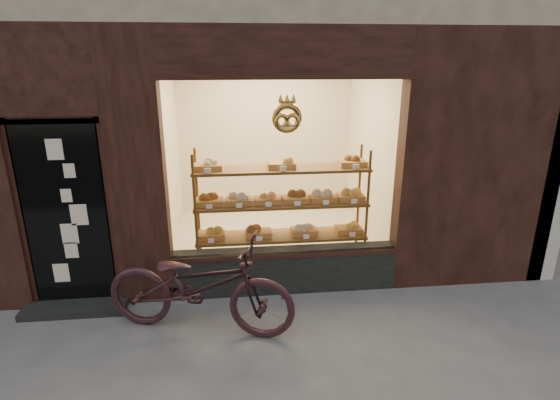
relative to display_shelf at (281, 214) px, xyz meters
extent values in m
cube|color=black|center=(0.00, -0.42, -0.58)|extent=(2.70, 0.25, 0.55)
cube|color=black|center=(-2.45, -0.49, 0.25)|extent=(0.90, 0.04, 2.15)
cube|color=black|center=(-2.45, -0.65, -0.81)|extent=(1.15, 0.35, 0.08)
torus|color=gold|center=(0.00, -0.53, 1.30)|extent=(0.33, 0.07, 0.33)
cube|color=brown|center=(0.00, 0.00, -0.80)|extent=(2.20, 0.45, 0.04)
cube|color=brown|center=(0.00, 0.00, -0.30)|extent=(2.20, 0.45, 0.03)
cube|color=brown|center=(0.00, 0.00, 0.15)|extent=(2.20, 0.45, 0.04)
cube|color=brown|center=(0.00, 0.00, 0.60)|extent=(2.20, 0.45, 0.04)
cylinder|color=brown|center=(-1.07, -0.19, 0.00)|extent=(0.04, 0.04, 1.70)
cylinder|color=brown|center=(1.07, -0.19, 0.00)|extent=(0.04, 0.04, 1.70)
cylinder|color=brown|center=(-1.07, 0.20, 0.00)|extent=(0.04, 0.04, 1.70)
cylinder|color=brown|center=(1.07, 0.20, 0.00)|extent=(0.04, 0.04, 1.70)
cube|color=olive|center=(-0.90, 0.00, -0.25)|extent=(0.34, 0.24, 0.07)
sphere|color=#C7742B|center=(-0.90, 0.00, -0.17)|extent=(0.11, 0.11, 0.11)
cube|color=white|center=(-0.90, -0.18, -0.25)|extent=(0.07, 0.01, 0.05)
cube|color=olive|center=(-0.30, 0.00, -0.25)|extent=(0.34, 0.24, 0.07)
sphere|color=brown|center=(-0.30, 0.00, -0.17)|extent=(0.11, 0.11, 0.11)
cube|color=white|center=(-0.30, -0.18, -0.25)|extent=(0.08, 0.01, 0.05)
cube|color=olive|center=(0.30, 0.00, -0.25)|extent=(0.34, 0.24, 0.07)
sphere|color=#E5B888|center=(0.30, 0.00, -0.17)|extent=(0.11, 0.11, 0.11)
cube|color=white|center=(0.30, -0.18, -0.25)|extent=(0.07, 0.01, 0.05)
cube|color=olive|center=(0.90, 0.00, -0.25)|extent=(0.34, 0.24, 0.07)
sphere|color=#C7742B|center=(0.90, 0.00, -0.17)|extent=(0.11, 0.11, 0.11)
cube|color=white|center=(0.90, -0.18, -0.25)|extent=(0.08, 0.01, 0.05)
cube|color=olive|center=(-0.90, 0.00, 0.20)|extent=(0.34, 0.24, 0.07)
sphere|color=brown|center=(-0.90, 0.00, 0.28)|extent=(0.11, 0.11, 0.11)
cube|color=white|center=(-0.90, -0.18, 0.20)|extent=(0.07, 0.01, 0.06)
cube|color=olive|center=(-0.54, 0.00, 0.20)|extent=(0.34, 0.24, 0.07)
sphere|color=#E5B888|center=(-0.54, 0.00, 0.28)|extent=(0.11, 0.11, 0.11)
cube|color=white|center=(-0.54, -0.18, 0.20)|extent=(0.08, 0.01, 0.06)
cube|color=olive|center=(-0.18, 0.00, 0.20)|extent=(0.34, 0.24, 0.07)
sphere|color=#C7742B|center=(-0.18, 0.00, 0.28)|extent=(0.11, 0.11, 0.11)
cube|color=white|center=(-0.18, -0.18, 0.20)|extent=(0.07, 0.01, 0.06)
cube|color=olive|center=(0.18, 0.00, 0.20)|extent=(0.34, 0.24, 0.07)
sphere|color=brown|center=(0.18, 0.00, 0.28)|extent=(0.11, 0.11, 0.11)
cube|color=white|center=(0.18, -0.18, 0.20)|extent=(0.07, 0.01, 0.06)
cube|color=olive|center=(0.54, 0.00, 0.20)|extent=(0.34, 0.24, 0.07)
sphere|color=#E5B888|center=(0.54, 0.00, 0.28)|extent=(0.11, 0.11, 0.11)
cube|color=white|center=(0.54, -0.18, 0.20)|extent=(0.08, 0.01, 0.06)
cube|color=olive|center=(0.90, 0.00, 0.20)|extent=(0.34, 0.24, 0.07)
sphere|color=#C7742B|center=(0.90, 0.00, 0.28)|extent=(0.11, 0.11, 0.11)
cube|color=white|center=(0.90, -0.18, 0.20)|extent=(0.08, 0.01, 0.06)
cube|color=olive|center=(-0.90, 0.00, 0.65)|extent=(0.34, 0.24, 0.07)
sphere|color=#E5B888|center=(-0.90, 0.00, 0.73)|extent=(0.11, 0.11, 0.11)
cube|color=white|center=(-0.90, -0.18, 0.65)|extent=(0.07, 0.01, 0.06)
cube|color=olive|center=(0.00, 0.00, 0.65)|extent=(0.34, 0.24, 0.07)
sphere|color=#C7742B|center=(0.00, 0.00, 0.73)|extent=(0.11, 0.11, 0.11)
cube|color=white|center=(0.00, -0.18, 0.65)|extent=(0.07, 0.01, 0.06)
cube|color=olive|center=(0.90, 0.00, 0.65)|extent=(0.34, 0.24, 0.07)
sphere|color=brown|center=(0.90, 0.00, 0.73)|extent=(0.11, 0.11, 0.11)
cube|color=white|center=(0.90, -0.18, 0.65)|extent=(0.08, 0.01, 0.06)
imported|color=#30181D|center=(-0.99, -1.17, -0.32)|extent=(2.13, 1.24, 1.06)
camera|label=1|loc=(-0.59, -5.24, 1.92)|focal=28.00mm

